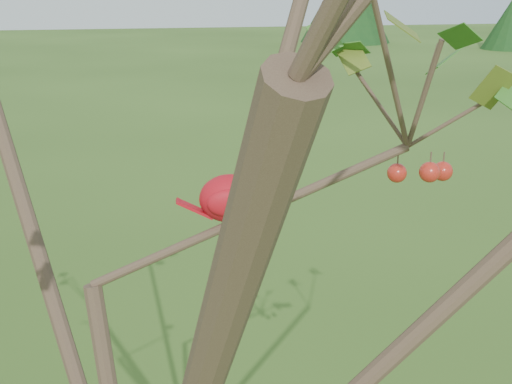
% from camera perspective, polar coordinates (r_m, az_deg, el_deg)
% --- Properties ---
extents(crabapple_tree, '(2.35, 2.05, 2.95)m').
position_cam_1_polar(crabapple_tree, '(1.08, -11.18, -2.43)').
color(crabapple_tree, '#422F24').
rests_on(crabapple_tree, ground).
extents(cardinal, '(0.19, 0.10, 0.13)m').
position_cam_1_polar(cardinal, '(1.20, -2.07, -0.32)').
color(cardinal, red).
rests_on(cardinal, ground).
extents(distant_trees, '(36.95, 11.21, 3.80)m').
position_cam_1_polar(distant_trees, '(25.58, -9.95, 15.66)').
color(distant_trees, '#422F24').
rests_on(distant_trees, ground).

